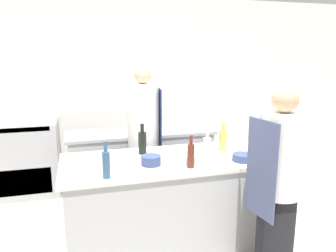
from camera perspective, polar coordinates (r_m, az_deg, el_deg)
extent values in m
plane|color=#A89E8E|center=(3.67, 1.57, -19.42)|extent=(16.00, 16.00, 0.00)
cube|color=silver|center=(5.22, -5.33, 6.43)|extent=(8.00, 0.06, 2.80)
cube|color=#A8AAAF|center=(3.46, 1.61, -13.17)|extent=(2.18, 0.89, 0.89)
cube|color=silver|center=(3.29, 1.66, -5.86)|extent=(2.27, 0.92, 0.04)
cube|color=#A8AAAF|center=(4.54, -4.65, -6.84)|extent=(1.88, 0.60, 0.89)
cube|color=#A8AAAF|center=(4.41, -4.75, -1.15)|extent=(1.96, 0.62, 0.04)
cube|color=#A8AAAF|center=(5.01, -24.02, -5.21)|extent=(0.98, 0.64, 1.03)
cube|color=black|center=(4.79, -24.29, -8.96)|extent=(0.78, 0.01, 0.36)
cube|color=black|center=(4.59, -25.07, -0.68)|extent=(0.83, 0.01, 0.06)
cylinder|color=black|center=(3.14, 18.08, -17.71)|extent=(0.32, 0.32, 0.78)
cylinder|color=white|center=(2.86, 19.06, -4.73)|extent=(0.38, 0.38, 0.70)
cube|color=#4C567F|center=(2.76, 15.91, -7.25)|extent=(0.06, 0.36, 0.81)
sphere|color=tan|center=(2.76, 19.72, 4.36)|extent=(0.21, 0.21, 0.21)
cylinder|color=black|center=(4.13, -4.14, -9.24)|extent=(0.32, 0.32, 0.83)
cylinder|color=silver|center=(3.91, -4.32, 1.72)|extent=(0.38, 0.38, 0.77)
cube|color=#19234C|center=(3.95, -1.47, 0.22)|extent=(0.06, 0.36, 0.88)
sphere|color=tan|center=(3.85, -4.44, 8.86)|extent=(0.21, 0.21, 0.21)
cylinder|color=silver|center=(3.53, 6.79, -3.15)|extent=(0.08, 0.08, 0.14)
cylinder|color=silver|center=(3.50, 6.83, -1.63)|extent=(0.03, 0.03, 0.05)
cylinder|color=black|center=(3.38, -4.48, -2.99)|extent=(0.08, 0.08, 0.23)
cylinder|color=black|center=(3.34, -4.52, -0.36)|extent=(0.04, 0.04, 0.09)
cylinder|color=#5B2319|center=(2.98, 4.00, -5.23)|extent=(0.07, 0.07, 0.22)
cylinder|color=#5B2319|center=(2.93, 4.04, -2.42)|extent=(0.03, 0.03, 0.08)
cylinder|color=#B2A84C|center=(3.55, 9.55, -2.48)|extent=(0.08, 0.08, 0.22)
cylinder|color=#B2A84C|center=(3.51, 9.64, -0.09)|extent=(0.04, 0.04, 0.08)
cylinder|color=#2D5175|center=(2.76, -10.71, -6.69)|extent=(0.07, 0.07, 0.23)
cylinder|color=#2D5175|center=(2.72, -10.84, -3.51)|extent=(0.03, 0.03, 0.09)
cylinder|color=#B7BABC|center=(3.16, 4.26, -5.59)|extent=(0.22, 0.22, 0.07)
cylinder|color=navy|center=(3.06, -2.98, -6.00)|extent=(0.18, 0.18, 0.09)
cylinder|color=navy|center=(3.25, 12.88, -5.36)|extent=(0.20, 0.20, 0.07)
cube|color=white|center=(3.17, -11.29, -6.26)|extent=(0.43, 0.21, 0.01)
cylinder|color=#A8AAAF|center=(4.37, -5.36, 0.23)|extent=(0.24, 0.24, 0.19)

